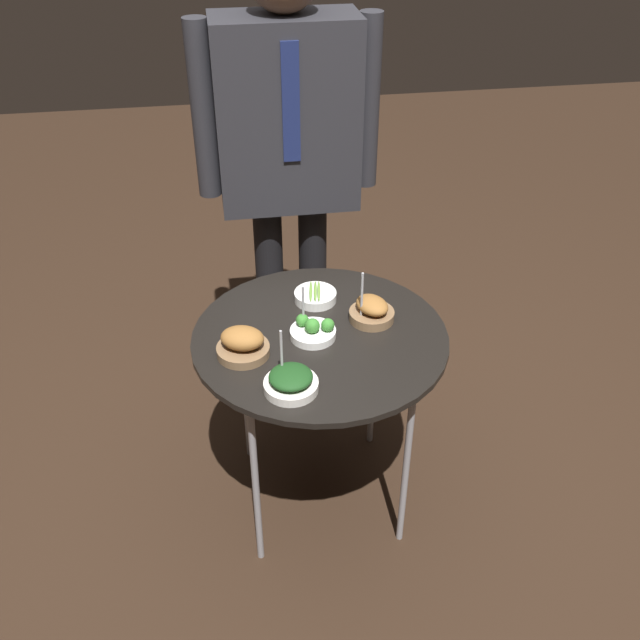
{
  "coord_description": "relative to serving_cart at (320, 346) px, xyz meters",
  "views": [
    {
      "loc": [
        -0.25,
        -1.57,
        1.83
      ],
      "look_at": [
        0.0,
        0.0,
        0.7
      ],
      "focal_mm": 40.0,
      "sensor_mm": 36.0,
      "label": 1
    }
  ],
  "objects": [
    {
      "name": "ground_plane",
      "position": [
        0.0,
        0.0,
        -0.61
      ],
      "size": [
        8.0,
        8.0,
        0.0
      ],
      "primitive_type": "plane",
      "color": "black"
    },
    {
      "name": "serving_cart",
      "position": [
        0.0,
        0.0,
        0.0
      ],
      "size": [
        0.72,
        0.72,
        0.65
      ],
      "color": "black",
      "rests_on": "ground_plane"
    },
    {
      "name": "bowl_asparagus_near_rim",
      "position": [
        0.01,
        0.17,
        0.06
      ],
      "size": [
        0.13,
        0.13,
        0.04
      ],
      "color": "white",
      "rests_on": "serving_cart"
    },
    {
      "name": "bowl_broccoli_back_left",
      "position": [
        -0.02,
        -0.01,
        0.06
      ],
      "size": [
        0.13,
        0.13,
        0.15
      ],
      "color": "white",
      "rests_on": "serving_cart"
    },
    {
      "name": "bowl_spinach_far_rim",
      "position": [
        -0.11,
        -0.22,
        0.07
      ],
      "size": [
        0.14,
        0.14,
        0.16
      ],
      "color": "silver",
      "rests_on": "serving_cart"
    },
    {
      "name": "bowl_roast_front_left",
      "position": [
        0.16,
        0.05,
        0.07
      ],
      "size": [
        0.13,
        0.13,
        0.17
      ],
      "color": "brown",
      "rests_on": "serving_cart"
    },
    {
      "name": "bowl_roast_center",
      "position": [
        -0.22,
        -0.05,
        0.08
      ],
      "size": [
        0.14,
        0.14,
        0.08
      ],
      "color": "brown",
      "rests_on": "serving_cart"
    },
    {
      "name": "waiter_figure",
      "position": [
        -0.01,
        0.58,
        0.39
      ],
      "size": [
        0.58,
        0.22,
        1.58
      ],
      "color": "black",
      "rests_on": "ground_plane"
    }
  ]
}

